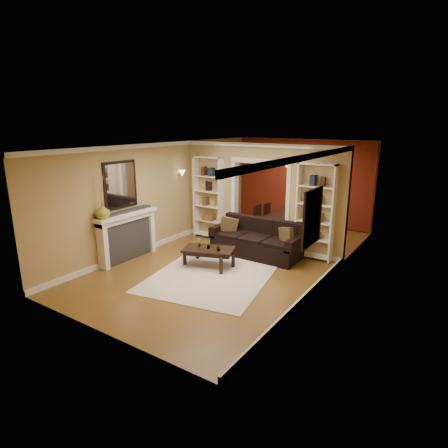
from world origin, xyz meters
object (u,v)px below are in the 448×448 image
Objects in this scene: sofa at (256,238)px; bookshelf_left at (209,198)px; bookshelf_right at (315,212)px; coffee_table at (209,257)px; dining_table at (285,224)px; fireplace at (128,236)px.

sofa is 0.98× the size of bookshelf_left.
coffee_table is at bearing -134.65° from bookshelf_right.
dining_table is at bearing 95.60° from sofa.
fireplace is 4.66m from dining_table.
sofa is at bearing -155.00° from bookshelf_right.
sofa reaches higher than dining_table.
dining_table is at bearing 132.69° from bookshelf_right.
dining_table reaches higher than coffee_table.
sofa is at bearing 45.73° from coffee_table.
bookshelf_right is (1.80, 1.82, 0.93)m from coffee_table.
fireplace is at bearing -145.20° from bookshelf_right.
dining_table is at bearing 43.82° from bookshelf_left.
sofa is 1.98× the size of coffee_table.
coffee_table is at bearing -54.44° from bookshelf_left.
bookshelf_left is (-1.86, 0.58, 0.71)m from sofa.
bookshelf_right is 1.35× the size of fireplace.
coffee_table is 3.42m from dining_table.
sofa is 2.07m from bookshelf_left.
fireplace is at bearing -140.86° from sofa.
fireplace is at bearing -102.05° from bookshelf_left.
bookshelf_left is 2.44m from dining_table.
sofa is at bearing -17.35° from bookshelf_left.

